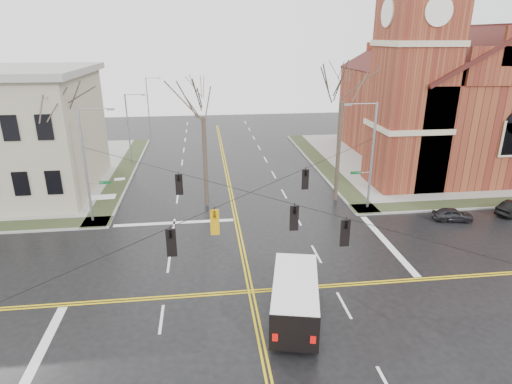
{
  "coord_description": "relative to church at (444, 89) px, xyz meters",
  "views": [
    {
      "loc": [
        -2.39,
        -21.42,
        14.11
      ],
      "look_at": [
        1.06,
        6.0,
        4.0
      ],
      "focal_mm": 30.0,
      "sensor_mm": 36.0,
      "label": 1
    }
  ],
  "objects": [
    {
      "name": "ground",
      "position": [
        -24.76,
        -24.78,
        -8.43
      ],
      "size": [
        120.0,
        120.0,
        0.0
      ],
      "primitive_type": "plane",
      "color": "black",
      "rests_on": "ground"
    },
    {
      "name": "sidewalks",
      "position": [
        -24.76,
        -24.78,
        -8.36
      ],
      "size": [
        80.0,
        80.0,
        0.17
      ],
      "color": "gray",
      "rests_on": "ground"
    },
    {
      "name": "road_markings",
      "position": [
        -24.76,
        -24.78,
        -8.43
      ],
      "size": [
        100.0,
        100.0,
        0.01
      ],
      "color": "gold",
      "rests_on": "ground"
    },
    {
      "name": "church",
      "position": [
        0.0,
        0.0,
        0.0
      ],
      "size": [
        24.28,
        27.48,
        27.5
      ],
      "color": "maroon",
      "rests_on": "ground"
    },
    {
      "name": "signal_pole_ne",
      "position": [
        -13.44,
        -13.28,
        -3.48
      ],
      "size": [
        2.75,
        0.22,
        9.0
      ],
      "color": "gray",
      "rests_on": "ground"
    },
    {
      "name": "signal_pole_nw",
      "position": [
        -36.09,
        -13.28,
        -3.48
      ],
      "size": [
        2.75,
        0.22,
        9.0
      ],
      "color": "gray",
      "rests_on": "ground"
    },
    {
      "name": "span_wires",
      "position": [
        -24.76,
        -24.78,
        -2.23
      ],
      "size": [
        23.02,
        23.02,
        0.03
      ],
      "color": "black",
      "rests_on": "ground"
    },
    {
      "name": "traffic_signals",
      "position": [
        -24.76,
        -25.45,
        -2.98
      ],
      "size": [
        8.21,
        8.26,
        1.3
      ],
      "color": "black",
      "rests_on": "ground"
    },
    {
      "name": "streetlight_north_a",
      "position": [
        -35.42,
        3.22,
        -3.97
      ],
      "size": [
        2.3,
        0.2,
        8.0
      ],
      "color": "gray",
      "rests_on": "ground"
    },
    {
      "name": "streetlight_north_b",
      "position": [
        -35.42,
        23.22,
        -3.97
      ],
      "size": [
        2.3,
        0.2,
        8.0
      ],
      "color": "gray",
      "rests_on": "ground"
    },
    {
      "name": "cargo_van",
      "position": [
        -22.71,
        -27.35,
        -7.09
      ],
      "size": [
        3.59,
        6.34,
        2.28
      ],
      "rotation": [
        0.0,
        0.0,
        -0.22
      ],
      "color": "white",
      "rests_on": "ground"
    },
    {
      "name": "parked_car_a",
      "position": [
        -7.38,
        -16.61,
        -7.9
      ],
      "size": [
        3.3,
        1.81,
        1.07
      ],
      "primitive_type": "imported",
      "rotation": [
        0.0,
        0.0,
        1.39
      ],
      "color": "black",
      "rests_on": "ground"
    },
    {
      "name": "tree_nw_far",
      "position": [
        -38.72,
        -10.56,
        0.07
      ],
      "size": [
        4.0,
        4.0,
        11.75
      ],
      "color": "#3C3126",
      "rests_on": "ground"
    },
    {
      "name": "tree_nw_near",
      "position": [
        -27.08,
        -10.81,
        -0.08
      ],
      "size": [
        4.0,
        4.0,
        11.55
      ],
      "color": "#3C3126",
      "rests_on": "ground"
    },
    {
      "name": "tree_ne",
      "position": [
        -15.44,
        -10.99,
        1.06
      ],
      "size": [
        4.0,
        4.0,
        13.15
      ],
      "color": "#3C3126",
      "rests_on": "ground"
    }
  ]
}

